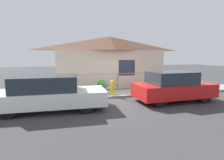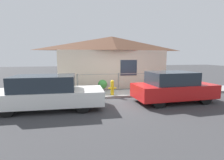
% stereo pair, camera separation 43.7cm
% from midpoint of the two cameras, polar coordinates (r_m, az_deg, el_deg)
% --- Properties ---
extents(ground_plane, '(60.00, 60.00, 0.00)m').
position_cam_midpoint_polar(ground_plane, '(9.10, 5.83, -5.77)').
color(ground_plane, '#38383A').
extents(sidewalk, '(24.00, 1.64, 0.11)m').
position_cam_midpoint_polar(sidewalk, '(9.85, 4.39, -4.38)').
color(sidewalk, gray).
rests_on(sidewalk, ground_plane).
extents(house, '(7.50, 2.23, 3.46)m').
position_cam_midpoint_polar(house, '(12.10, 1.11, 10.87)').
color(house, beige).
rests_on(house, ground_plane).
extents(fence, '(4.90, 0.10, 1.03)m').
position_cam_midpoint_polar(fence, '(10.37, 3.39, -0.23)').
color(fence, gray).
rests_on(fence, sidewalk).
extents(car_left, '(4.32, 1.78, 1.37)m').
position_cam_midpoint_polar(car_left, '(7.37, -18.66, -3.98)').
color(car_left, white).
rests_on(car_left, ground_plane).
extents(car_right, '(3.76, 1.80, 1.41)m').
position_cam_midpoint_polar(car_right, '(8.65, 20.65, -2.21)').
color(car_right, red).
rests_on(car_right, ground_plane).
extents(fire_hydrant, '(0.41, 0.18, 0.78)m').
position_cam_midpoint_polar(fire_hydrant, '(9.12, 1.46, -2.37)').
color(fire_hydrant, yellow).
rests_on(fire_hydrant, sidewalk).
extents(potted_plant_near_hydrant, '(0.53, 0.53, 0.68)m').
position_cam_midpoint_polar(potted_plant_near_hydrant, '(10.01, -1.85, -1.60)').
color(potted_plant_near_hydrant, slate).
rests_on(potted_plant_near_hydrant, sidewalk).
extents(potted_plant_by_fence, '(0.46, 0.46, 0.57)m').
position_cam_midpoint_polar(potted_plant_by_fence, '(9.51, -14.26, -2.84)').
color(potted_plant_by_fence, '#9E5638').
rests_on(potted_plant_by_fence, sidewalk).
extents(potted_plant_corner, '(0.34, 0.34, 0.49)m').
position_cam_midpoint_polar(potted_plant_corner, '(10.45, 12.13, -2.13)').
color(potted_plant_corner, slate).
rests_on(potted_plant_corner, sidewalk).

